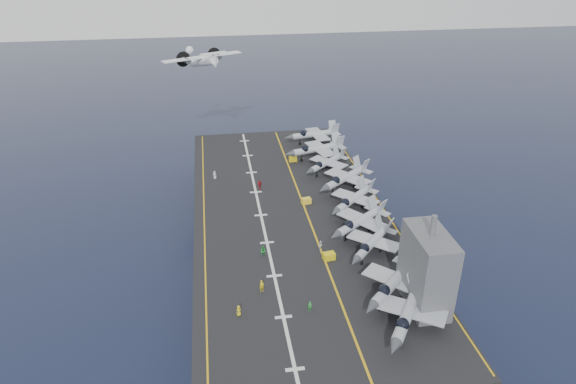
{
  "coord_description": "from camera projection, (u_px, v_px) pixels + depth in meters",
  "views": [
    {
      "loc": [
        -14.27,
        -86.98,
        60.27
      ],
      "look_at": [
        0.0,
        4.0,
        13.0
      ],
      "focal_mm": 32.0,
      "sensor_mm": 36.0,
      "label": 1
    }
  ],
  "objects": [
    {
      "name": "crew_6",
      "position": [
        310.0,
        306.0,
        74.87
      ],
      "size": [
        1.17,
        0.99,
        1.65
      ],
      "primitive_type": "imported",
      "color": "#268C33",
      "rests_on": "flight_deck"
    },
    {
      "name": "crew_4",
      "position": [
        260.0,
        185.0,
        110.0
      ],
      "size": [
        1.41,
        1.13,
        2.05
      ],
      "primitive_type": "imported",
      "color": "#A71216",
      "rests_on": "flight_deck"
    },
    {
      "name": "crew_1",
      "position": [
        262.0,
        286.0,
        78.8
      ],
      "size": [
        1.31,
        0.95,
        2.03
      ],
      "primitive_type": "imported",
      "color": "gold",
      "rests_on": "flight_deck"
    },
    {
      "name": "fighter_jet_3",
      "position": [
        360.0,
        220.0,
        93.54
      ],
      "size": [
        17.6,
        16.61,
        5.09
      ],
      "primitive_type": null,
      "color": "gray",
      "rests_on": "flight_deck"
    },
    {
      "name": "fighter_jet_2",
      "position": [
        372.0,
        242.0,
        87.46
      ],
      "size": [
        15.95,
        16.34,
        4.77
      ],
      "primitive_type": null,
      "color": "#A0A9B0",
      "rests_on": "flight_deck"
    },
    {
      "name": "fighter_jet_1",
      "position": [
        394.0,
        281.0,
        77.18
      ],
      "size": [
        18.08,
        18.08,
        5.33
      ],
      "primitive_type": null,
      "color": "gray",
      "rests_on": "flight_deck"
    },
    {
      "name": "deck_edge_stbd",
      "position": [
        381.0,
        206.0,
        103.73
      ],
      "size": [
        0.25,
        90.0,
        0.02
      ],
      "primitive_type": "cube",
      "color": "gold",
      "rests_on": "flight_deck"
    },
    {
      "name": "crew_5",
      "position": [
        215.0,
        175.0,
        114.62
      ],
      "size": [
        1.34,
        1.17,
        1.87
      ],
      "primitive_type": "imported",
      "color": "silver",
      "rests_on": "flight_deck"
    },
    {
      "name": "fighter_jet_6",
      "position": [
        327.0,
        162.0,
        117.4
      ],
      "size": [
        16.02,
        15.54,
        4.66
      ],
      "primitive_type": null,
      "color": "#A0A6B0",
      "rests_on": "flight_deck"
    },
    {
      "name": "island_superstructure",
      "position": [
        428.0,
        261.0,
        73.46
      ],
      "size": [
        5.0,
        10.0,
        15.0
      ],
      "primitive_type": null,
      "color": "#56595E",
      "rests_on": "flight_deck"
    },
    {
      "name": "flight_deck",
      "position": [
        291.0,
        214.0,
        101.28
      ],
      "size": [
        38.0,
        92.0,
        0.4
      ],
      "primitive_type": "cube",
      "color": "black",
      "rests_on": "hull"
    },
    {
      "name": "crew_2",
      "position": [
        263.0,
        251.0,
        87.28
      ],
      "size": [
        1.44,
        1.27,
        2.01
      ],
      "primitive_type": "imported",
      "color": "green",
      "rests_on": "flight_deck"
    },
    {
      "name": "fighter_jet_5",
      "position": [
        345.0,
        177.0,
        109.56
      ],
      "size": [
        18.47,
        17.66,
        5.36
      ],
      "primitive_type": null,
      "color": "#959BA4",
      "rests_on": "flight_deck"
    },
    {
      "name": "deck_edge_port",
      "position": [
        204.0,
        219.0,
        98.83
      ],
      "size": [
        0.25,
        90.0,
        0.02
      ],
      "primitive_type": "cube",
      "color": "gold",
      "rests_on": "flight_deck"
    },
    {
      "name": "fighter_jet_8",
      "position": [
        315.0,
        134.0,
        133.15
      ],
      "size": [
        16.29,
        12.29,
        5.13
      ],
      "primitive_type": null,
      "color": "#969CA5",
      "rests_on": "flight_deck"
    },
    {
      "name": "hull",
      "position": [
        291.0,
        236.0,
        103.65
      ],
      "size": [
        36.0,
        90.0,
        10.0
      ],
      "primitive_type": "cube",
      "color": "#56595E",
      "rests_on": "ground"
    },
    {
      "name": "tow_cart_b",
      "position": [
        306.0,
        201.0,
        104.46
      ],
      "size": [
        2.12,
        1.6,
        1.15
      ],
      "primitive_type": null,
      "color": "yellow",
      "rests_on": "flight_deck"
    },
    {
      "name": "crew_0",
      "position": [
        239.0,
        311.0,
        73.93
      ],
      "size": [
        1.24,
        1.16,
        1.72
      ],
      "primitive_type": "imported",
      "color": "gold",
      "rests_on": "flight_deck"
    },
    {
      "name": "fighter_jet_7",
      "position": [
        318.0,
        148.0,
        124.03
      ],
      "size": [
        17.73,
        14.22,
        5.37
      ],
      "primitive_type": null,
      "color": "#9AA3AA",
      "rests_on": "flight_deck"
    },
    {
      "name": "ground",
      "position": [
        291.0,
        257.0,
        105.94
      ],
      "size": [
        500.0,
        500.0,
        0.0
      ],
      "primitive_type": "plane",
      "color": "#142135",
      "rests_on": "ground"
    },
    {
      "name": "tow_cart_c",
      "position": [
        293.0,
        159.0,
        123.48
      ],
      "size": [
        2.02,
        1.4,
        1.16
      ],
      "primitive_type": null,
      "color": "gold",
      "rests_on": "flight_deck"
    },
    {
      "name": "landing_centerline",
      "position": [
        261.0,
        215.0,
        100.35
      ],
      "size": [
        0.5,
        90.0,
        0.02
      ],
      "primitive_type": "cube",
      "color": "silver",
      "rests_on": "flight_deck"
    },
    {
      "name": "crew_7",
      "position": [
        321.0,
        245.0,
        89.24
      ],
      "size": [
        0.71,
        1.05,
        1.74
      ],
      "primitive_type": "imported",
      "color": "white",
      "rests_on": "flight_deck"
    },
    {
      "name": "fighter_jet_4",
      "position": [
        353.0,
        198.0,
        101.41
      ],
      "size": [
        16.79,
        16.68,
        4.93
      ],
      "primitive_type": null,
      "color": "#9199A0",
      "rests_on": "flight_deck"
    },
    {
      "name": "tow_cart_a",
      "position": [
        329.0,
        256.0,
        86.74
      ],
      "size": [
        2.19,
        1.61,
        1.21
      ],
      "primitive_type": null,
      "color": "yellow",
      "rests_on": "flight_deck"
    },
    {
      "name": "foul_line",
      "position": [
        306.0,
        212.0,
        101.59
      ],
      "size": [
        0.35,
        90.0,
        0.02
      ],
      "primitive_type": "cube",
      "color": "gold",
      "rests_on": "flight_deck"
    },
    {
      "name": "fighter_jet_0",
      "position": [
        408.0,
        311.0,
        71.08
      ],
      "size": [
        17.12,
        18.47,
        5.34
      ],
      "primitive_type": null,
      "color": "#9098A1",
      "rests_on": "flight_deck"
    },
    {
      "name": "transport_plane",
      "position": [
        203.0,
        62.0,
        138.68
      ],
      "size": [
        26.95,
        23.55,
        5.33
      ],
      "primitive_type": null,
      "color": "silver"
    }
  ]
}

